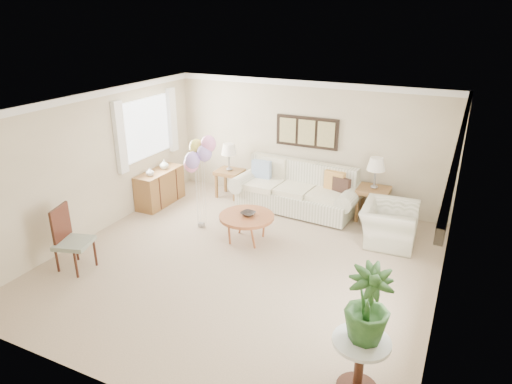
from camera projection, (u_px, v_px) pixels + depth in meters
ground_plane at (243, 263)px, 7.55m from camera, size 6.00×6.00×0.00m
room_shell at (238, 168)px, 7.08m from camera, size 6.04×6.04×2.60m
wall_art_triptych at (307, 132)px, 9.47m from camera, size 1.35×0.06×0.65m
sofa at (297, 192)px, 9.50m from camera, size 2.72×1.17×0.98m
end_table_left at (229, 175)px, 10.12m from camera, size 0.56×0.51×0.62m
end_table_right at (373, 193)px, 8.94m from camera, size 0.61×0.56×0.67m
lamp_left at (229, 150)px, 9.91m from camera, size 0.34×0.34×0.61m
lamp_right at (376, 165)px, 8.73m from camera, size 0.35×0.35×0.62m
coffee_table at (247, 217)px, 8.14m from camera, size 0.99×0.99×0.50m
decor_bowl at (248, 214)px, 8.12m from camera, size 0.30×0.30×0.06m
armchair at (389, 224)px, 8.15m from camera, size 0.98×1.11×0.69m
side_table at (360, 353)px, 4.84m from camera, size 0.62×0.62×0.68m
potted_plant at (368, 305)px, 4.65m from camera, size 0.63×0.63×0.85m
accent_chair at (70, 237)px, 7.24m from camera, size 0.64×0.64×1.05m
credenza at (160, 187)px, 9.78m from camera, size 0.46×1.20×0.74m
vase_white at (150, 172)px, 9.34m from camera, size 0.19×0.19×0.17m
vase_sage at (164, 164)px, 9.75m from camera, size 0.25×0.25×0.20m
balloon_cluster at (199, 154)px, 8.27m from camera, size 0.58×0.48×1.83m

